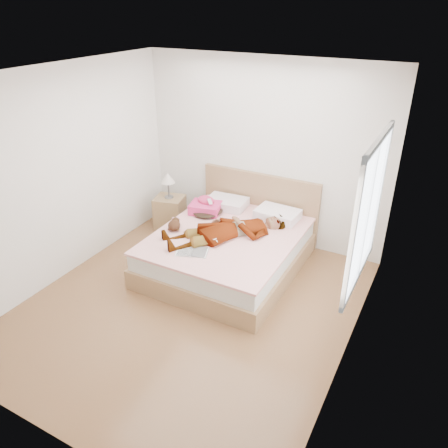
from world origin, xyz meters
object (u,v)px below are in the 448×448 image
phone (210,202)px  nightstand (170,210)px  plush_toy (174,225)px  woman (228,227)px  magazine (192,252)px  coffee_mug (214,241)px  bed (231,247)px  towel (206,206)px

phone → nightstand: nightstand is taller
plush_toy → woman: bearing=17.1°
magazine → coffee_mug: (0.14, 0.28, 0.04)m
bed → phone: bearing=148.1°
woman → bed: (-0.02, 0.10, -0.35)m
woman → coffee_mug: size_ratio=12.73×
coffee_mug → magazine: bearing=-116.6°
woman → bed: bed is taller
phone → towel: phone is taller
towel → coffee_mug: bearing=-53.6°
magazine → plush_toy: bearing=143.0°
bed → nightstand: bed is taller
plush_toy → nightstand: nightstand is taller
magazine → nightstand: nightstand is taller
bed → nightstand: (-1.32, 0.49, 0.03)m
coffee_mug → towel: bearing=126.4°
plush_toy → nightstand: bearing=128.7°
coffee_mug → woman: bearing=82.8°
magazine → nightstand: (-1.15, 1.19, -0.21)m
bed → magazine: 0.75m
bed → towel: size_ratio=4.23×
phone → bed: bed is taller
magazine → coffee_mug: bearing=63.4°
towel → nightstand: nightstand is taller
phone → nightstand: (-0.83, 0.19, -0.41)m
bed → coffee_mug: 0.50m
phone → magazine: (0.32, -0.99, -0.19)m
woman → plush_toy: size_ratio=6.10×
bed → coffee_mug: bed is taller
woman → towel: size_ratio=3.41×
nightstand → magazine: bearing=-45.8°
bed → towel: 0.75m
woman → towel: bearing=-175.2°
bed → plush_toy: bearing=-155.2°
towel → woman: bearing=-36.6°
woman → phone: woman is taller
towel → plush_toy: bearing=-97.7°
towel → plush_toy: towel is taller
nightstand → coffee_mug: bearing=-35.0°
phone → towel: size_ratio=0.21×
towel → coffee_mug: towel is taller
woman → nightstand: size_ratio=1.83×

